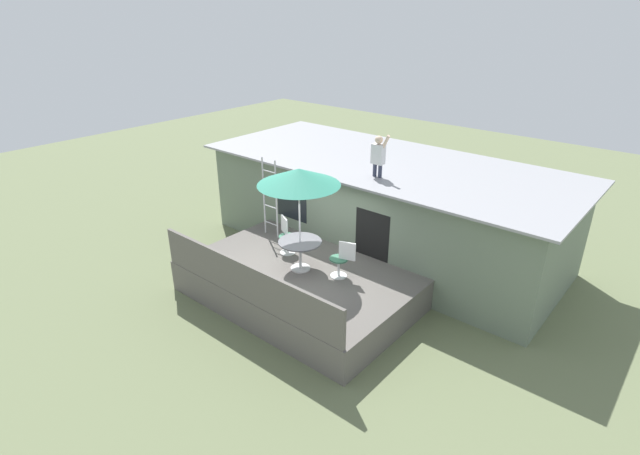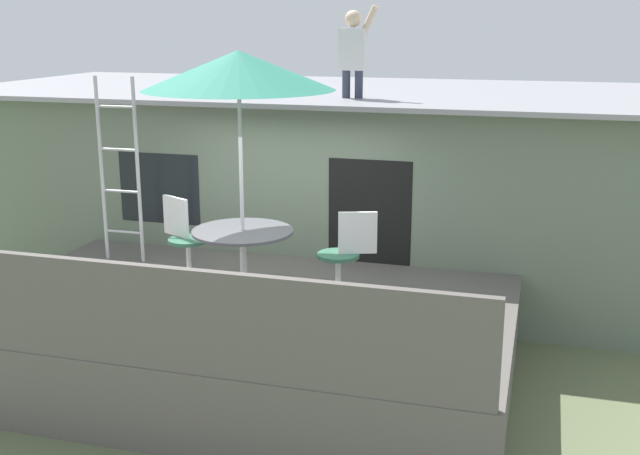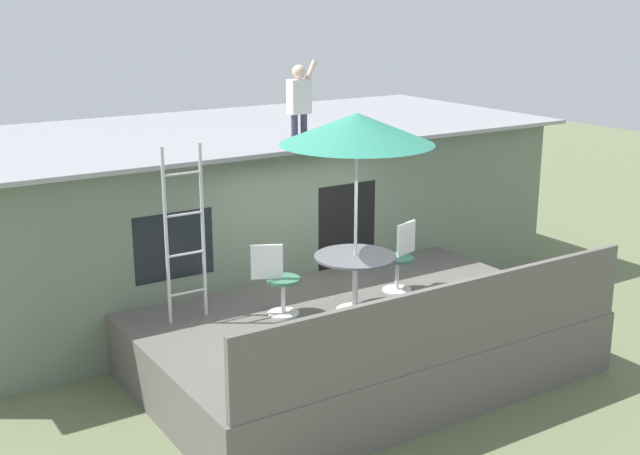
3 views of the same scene
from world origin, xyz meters
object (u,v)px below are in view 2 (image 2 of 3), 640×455
object	(u,v)px
step_ladder	(120,170)
person_figure	(354,48)
patio_table	(243,245)
patio_umbrella	(239,70)
patio_chair_left	(184,239)
patio_chair_right	(345,256)

from	to	relation	value
step_ladder	person_figure	world-z (taller)	person_figure
patio_table	patio_umbrella	world-z (taller)	patio_umbrella
person_figure	patio_chair_left	xyz separation A→B (m)	(-1.47, -1.85, -2.04)
person_figure	patio_chair_right	size ratio (longest dim) A/B	1.21
patio_umbrella	patio_chair_left	xyz separation A→B (m)	(-0.88, 0.44, -1.89)
step_ladder	person_figure	bearing A→B (deg)	29.29
patio_table	patio_umbrella	size ratio (longest dim) A/B	0.41
patio_umbrella	step_ladder	size ratio (longest dim) A/B	1.15
patio_umbrella	step_ladder	world-z (taller)	patio_umbrella
patio_chair_left	person_figure	bearing A→B (deg)	78.07
patio_table	patio_chair_right	xyz separation A→B (m)	(1.00, 0.34, -0.13)
patio_table	step_ladder	bearing A→B (deg)	154.72
step_ladder	patio_table	bearing A→B (deg)	-25.28
patio_umbrella	person_figure	bearing A→B (deg)	75.62
step_ladder	patio_chair_right	world-z (taller)	step_ladder
patio_umbrella	patio_chair_right	xyz separation A→B (m)	(1.00, 0.34, -1.89)
patio_table	step_ladder	size ratio (longest dim) A/B	0.47
patio_chair_right	patio_chair_left	bearing A→B (deg)	-21.88
patio_umbrella	patio_chair_left	distance (m)	2.13
step_ladder	person_figure	xyz separation A→B (m)	(2.49, 1.40, 1.39)
patio_umbrella	person_figure	distance (m)	2.37
step_ladder	patio_chair_left	world-z (taller)	step_ladder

